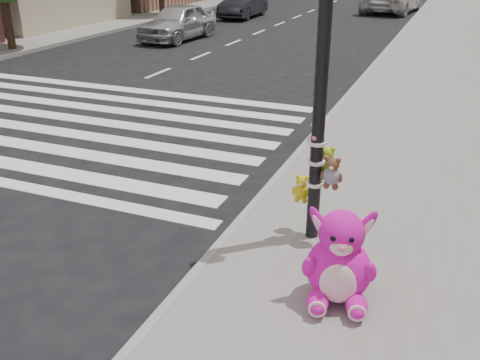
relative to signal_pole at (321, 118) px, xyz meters
The scene contains 9 objects.
ground 3.64m from the signal_pole, 145.19° to the right, with size 120.00×120.00×0.00m, color black.
sidewalk_far 24.35m from the signal_pole, 131.56° to the left, with size 6.00×80.00×0.14m, color slate.
curb_edge 8.42m from the signal_pole, 97.44° to the left, with size 0.12×80.00×0.15m, color gray.
crosswalk 8.07m from the signal_pole, 154.60° to the left, with size 11.00×6.00×0.01m, color silver, non-canonical shape.
signal_pole is the anchor object (origin of this frame).
pink_bunny 1.81m from the signal_pole, 64.81° to the right, with size 0.83×0.93×1.11m.
red_teddy 1.93m from the signal_pole, 49.38° to the right, with size 0.13×0.09×0.19m, color #A21012, non-canonical shape.
car_silver_far 16.95m from the signal_pole, 124.17° to the left, with size 1.71×4.25×1.45m, color #B3B4B8.
car_dark_far 23.85m from the signal_pole, 114.05° to the left, with size 1.45×4.17×1.37m, color black.
Camera 1 is at (4.05, -4.27, 3.68)m, focal length 40.00 mm.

